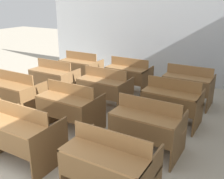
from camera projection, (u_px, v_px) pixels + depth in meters
name	position (u px, v px, depth m)	size (l,w,h in m)	color
wall_back	(147.00, 32.00, 7.92)	(7.04, 0.06, 2.79)	silver
bench_front_center	(22.00, 134.00, 3.94)	(1.06, 0.76, 0.93)	brown
bench_front_right	(110.00, 165.00, 3.21)	(1.06, 0.76, 0.93)	brown
bench_second_left	(16.00, 93.00, 5.61)	(1.06, 0.76, 0.93)	brown
bench_second_center	(70.00, 107.00, 4.89)	(1.06, 0.76, 0.93)	brown
bench_second_right	(147.00, 126.00, 4.18)	(1.06, 0.76, 0.93)	brown
bench_third_left	(54.00, 78.00, 6.60)	(1.06, 0.76, 0.93)	brown
bench_third_center	(105.00, 88.00, 5.88)	(1.06, 0.76, 0.93)	brown
bench_third_right	(172.00, 102.00, 5.14)	(1.06, 0.76, 0.93)	brown
bench_back_left	(81.00, 68.00, 7.55)	(1.06, 0.76, 0.93)	brown
bench_back_center	(129.00, 75.00, 6.83)	(1.06, 0.76, 0.93)	brown
bench_back_right	(188.00, 85.00, 6.09)	(1.06, 0.76, 0.93)	brown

